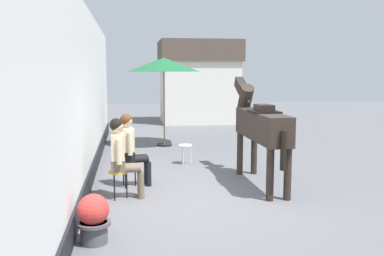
{
  "coord_description": "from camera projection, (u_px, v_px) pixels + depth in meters",
  "views": [
    {
      "loc": [
        -1.66,
        -7.29,
        2.15
      ],
      "look_at": [
        -0.4,
        1.2,
        1.05
      ],
      "focal_mm": 40.49,
      "sensor_mm": 36.0,
      "label": 1
    }
  ],
  "objects": [
    {
      "name": "ground_plane",
      "position": [
        197.0,
        161.0,
        10.61
      ],
      "size": [
        40.0,
        40.0,
        0.0
      ],
      "primitive_type": "plane",
      "color": "slate"
    },
    {
      "name": "pub_facade_wall",
      "position": [
        83.0,
        104.0,
        8.57
      ],
      "size": [
        0.34,
        14.0,
        3.4
      ],
      "color": "white",
      "rests_on": "ground_plane"
    },
    {
      "name": "distant_cottage",
      "position": [
        199.0,
        81.0,
        18.7
      ],
      "size": [
        3.4,
        2.6,
        3.5
      ],
      "color": "silver",
      "rests_on": "ground_plane"
    },
    {
      "name": "seated_visitor_near",
      "position": [
        122.0,
        154.0,
        7.36
      ],
      "size": [
        0.61,
        0.49,
        1.39
      ],
      "color": "gold",
      "rests_on": "ground_plane"
    },
    {
      "name": "seated_visitor_far",
      "position": [
        131.0,
        146.0,
        8.16
      ],
      "size": [
        0.61,
        0.49,
        1.39
      ],
      "color": "black",
      "rests_on": "ground_plane"
    },
    {
      "name": "saddled_horse_center",
      "position": [
        260.0,
        125.0,
        8.27
      ],
      "size": [
        0.5,
        3.0,
        2.06
      ],
      "color": "#2D231E",
      "rests_on": "ground_plane"
    },
    {
      "name": "flower_planter_near",
      "position": [
        94.0,
        218.0,
        5.46
      ],
      "size": [
        0.43,
        0.43,
        0.64
      ],
      "color": "#4C4C51",
      "rests_on": "ground_plane"
    },
    {
      "name": "cafe_parasol",
      "position": [
        164.0,
        65.0,
        12.49
      ],
      "size": [
        2.1,
        2.1,
        2.58
      ],
      "color": "black",
      "rests_on": "ground_plane"
    },
    {
      "name": "spare_stool_white",
      "position": [
        185.0,
        147.0,
        10.21
      ],
      "size": [
        0.32,
        0.32,
        0.46
      ],
      "color": "white",
      "rests_on": "ground_plane"
    }
  ]
}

